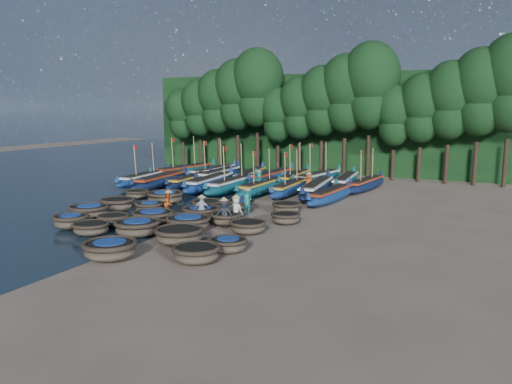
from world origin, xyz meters
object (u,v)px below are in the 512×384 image
at_px(coracle_11, 113,219).
at_px(coracle_14, 248,226).
at_px(coracle_8, 179,235).
at_px(fisherman_2, 169,202).
at_px(coracle_9, 228,244).
at_px(long_boat_16, 346,181).
at_px(coracle_24, 286,207).
at_px(coracle_3, 110,249).
at_px(coracle_10, 89,211).
at_px(coracle_17, 201,212).
at_px(coracle_6, 91,228).
at_px(fisherman_1, 247,200).
at_px(coracle_4, 196,253).
at_px(long_boat_12, 250,176).
at_px(long_boat_0, 145,178).
at_px(long_boat_10, 213,172).
at_px(long_boat_4, 233,185).
at_px(fisherman_4, 202,208).
at_px(coracle_22, 206,205).
at_px(long_boat_3, 210,183).
at_px(coracle_5, 71,221).
at_px(coracle_18, 226,218).
at_px(coracle_7, 137,227).
at_px(fisherman_3, 224,213).
at_px(long_boat_9, 184,171).
at_px(fisherman_5, 259,182).
at_px(coracle_13, 188,223).
at_px(coracle_19, 286,218).
at_px(long_boat_13, 272,177).
at_px(long_boat_8, 331,195).
at_px(long_boat_11, 219,175).
at_px(long_boat_6, 290,188).
at_px(fisherman_0, 236,209).
at_px(coracle_16, 150,207).
at_px(long_boat_14, 294,178).
at_px(coracle_20, 137,194).
at_px(coracle_15, 118,204).
at_px(long_boat_17, 366,184).

xyz_separation_m(coracle_11, coracle_14, (7.63, 1.79, 0.01)).
bearing_deg(coracle_8, fisherman_2, 129.90).
relative_size(coracle_9, coracle_14, 1.01).
bearing_deg(fisherman_2, long_boat_16, -26.01).
distance_m(coracle_14, coracle_24, 5.66).
xyz_separation_m(coracle_3, coracle_10, (-6.89, 5.82, -0.01)).
bearing_deg(coracle_17, fisherman_2, 177.11).
height_order(coracle_6, fisherman_1, fisherman_1).
distance_m(coracle_24, fisherman_2, 7.36).
distance_m(coracle_4, long_boat_12, 23.64).
xyz_separation_m(long_boat_0, long_boat_16, (16.05, 5.97, 0.00)).
bearing_deg(long_boat_10, long_boat_4, -46.28).
bearing_deg(fisherman_4, coracle_9, 104.00).
xyz_separation_m(coracle_22, long_boat_3, (-4.21, 7.41, 0.18)).
height_order(coracle_5, coracle_10, coracle_10).
xyz_separation_m(coracle_17, coracle_18, (2.07, -0.65, -0.03)).
xyz_separation_m(long_boat_12, fisherman_1, (6.00, -12.37, 0.35)).
bearing_deg(coracle_7, fisherman_3, 47.72).
bearing_deg(long_boat_9, coracle_6, -60.09).
height_order(coracle_24, fisherman_3, fisherman_3).
bearing_deg(fisherman_5, coracle_9, -128.53).
bearing_deg(fisherman_2, coracle_13, -132.32).
xyz_separation_m(long_boat_3, long_boat_16, (9.61, 5.81, -0.04)).
xyz_separation_m(coracle_6, coracle_19, (8.22, 6.80, -0.01)).
bearing_deg(fisherman_3, long_boat_13, 95.60).
xyz_separation_m(coracle_3, long_boat_4, (-3.66, 18.03, 0.12)).
xyz_separation_m(coracle_13, coracle_14, (3.12, 0.96, -0.08)).
distance_m(coracle_8, long_boat_8, 14.26).
height_order(long_boat_11, fisherman_2, fisherman_2).
bearing_deg(long_boat_9, long_boat_11, -1.77).
bearing_deg(long_boat_8, coracle_14, -91.91).
bearing_deg(long_boat_6, long_boat_10, 150.74).
distance_m(coracle_19, long_boat_6, 9.73).
relative_size(coracle_10, coracle_17, 0.95).
bearing_deg(long_boat_12, fisherman_2, -93.26).
xyz_separation_m(long_boat_4, fisherman_0, (5.41, -9.53, 0.27)).
bearing_deg(long_boat_4, long_boat_10, 131.72).
relative_size(fisherman_4, fisherman_5, 0.87).
relative_size(coracle_19, long_boat_3, 0.22).
xyz_separation_m(coracle_16, long_boat_6, (5.52, 10.10, 0.14)).
bearing_deg(coracle_22, coracle_24, 20.05).
bearing_deg(long_boat_11, long_boat_14, 7.11).
height_order(coracle_20, fisherman_0, fisherman_0).
relative_size(coracle_4, long_boat_10, 0.26).
relative_size(coracle_6, coracle_15, 0.89).
distance_m(coracle_5, long_boat_17, 22.92).
height_order(coracle_19, long_boat_16, long_boat_16).
distance_m(long_boat_6, long_boat_14, 5.18).
xyz_separation_m(coracle_9, coracle_24, (-0.90, 9.14, 0.01)).
xyz_separation_m(coracle_8, long_boat_3, (-7.09, 14.63, 0.13)).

